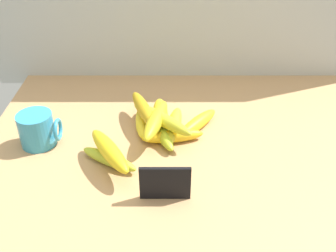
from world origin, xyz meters
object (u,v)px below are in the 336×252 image
object	(u,v)px
banana_1	(198,123)
banana_8	(145,109)
banana_4	(143,122)
banana_6	(161,114)
coffee_mug	(39,129)
banana_9	(157,120)
banana_0	(174,126)
banana_3	(110,159)
banana_10	(162,119)
banana_2	(174,136)
banana_5	(162,131)
banana_7	(110,150)
chalkboard_sign	(166,184)

from	to	relation	value
banana_1	banana_8	size ratio (longest dim) A/B	0.86
banana_4	banana_6	distance (cm)	5.94
coffee_mug	banana_9	xyz separation A→B (cm)	(30.21, 2.68, 1.16)
banana_8	banana_9	xyz separation A→B (cm)	(3.44, -5.41, 0.09)
banana_0	banana_9	size ratio (longest dim) A/B	0.95
banana_3	banana_6	xyz separation A→B (cm)	(12.06, 19.53, 0.53)
banana_3	banana_10	bearing A→B (deg)	43.84
banana_6	banana_9	distance (cm)	9.06
banana_2	banana_10	size ratio (longest dim) A/B	0.77
banana_5	banana_7	distance (cm)	17.99
coffee_mug	banana_1	distance (cm)	42.05
banana_6	banana_1	bearing A→B (deg)	-21.97
banana_2	banana_6	world-z (taller)	banana_6
coffee_mug	banana_7	xyz separation A→B (cm)	(19.66, -9.85, 0.81)
banana_6	chalkboard_sign	bearing A→B (deg)	-87.14
banana_5	banana_3	bearing A→B (deg)	-136.09
coffee_mug	banana_8	world-z (taller)	coffee_mug
chalkboard_sign	banana_3	xyz separation A→B (cm)	(-13.61, 11.38, -2.24)
banana_7	banana_10	size ratio (longest dim) A/B	0.89
banana_9	banana_2	bearing A→B (deg)	-22.25
banana_3	banana_0	bearing A→B (deg)	41.83
banana_0	banana_3	distance (cm)	21.12
banana_7	banana_9	world-z (taller)	banana_9
banana_4	banana_5	distance (cm)	6.73
coffee_mug	banana_4	size ratio (longest dim) A/B	0.67
banana_2	banana_6	bearing A→B (deg)	108.74
coffee_mug	banana_10	xyz separation A→B (cm)	(31.63, 3.48, 0.97)
banana_1	banana_6	distance (cm)	11.03
coffee_mug	banana_10	world-z (taller)	coffee_mug
chalkboard_sign	banana_1	xyz separation A→B (cm)	(8.68, 26.78, -2.06)
chalkboard_sign	banana_6	world-z (taller)	chalkboard_sign
banana_8	banana_3	bearing A→B (deg)	-114.74
banana_1	banana_3	distance (cm)	27.09
coffee_mug	banana_0	size ratio (longest dim) A/B	0.58
banana_10	banana_0	bearing A→B (deg)	32.68
banana_0	banana_1	size ratio (longest dim) A/B	1.06
banana_4	banana_7	distance (cm)	19.02
banana_7	banana_8	size ratio (longest dim) A/B	0.95
banana_0	banana_7	size ratio (longest dim) A/B	0.96
banana_8	banana_10	bearing A→B (deg)	-43.50
banana_6	banana_0	bearing A→B (deg)	-56.03
banana_5	banana_9	size ratio (longest dim) A/B	0.97
banana_5	banana_10	distance (cm)	3.61
banana_5	chalkboard_sign	bearing A→B (deg)	-86.79
banana_7	banana_8	distance (cm)	19.30
banana_1	banana_10	distance (cm)	10.95
chalkboard_sign	banana_1	size ratio (longest dim) A/B	0.65
banana_6	banana_7	size ratio (longest dim) A/B	0.86
banana_2	banana_7	size ratio (longest dim) A/B	0.87
banana_4	banana_8	bearing A→B (deg)	41.00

